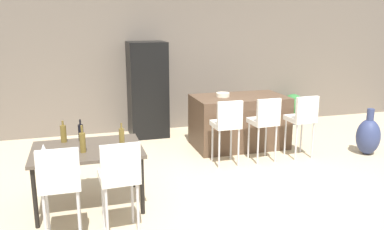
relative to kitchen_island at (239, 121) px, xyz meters
name	(u,v)px	position (x,y,z in m)	size (l,w,h in m)	color
ground_plane	(241,169)	(-0.42, -1.11, -0.46)	(10.00, 10.00, 0.00)	#C6B28E
back_wall	(192,59)	(-0.42, 1.60, 0.99)	(10.00, 0.12, 2.90)	#665B51
kitchen_island	(239,121)	(0.00, 0.00, 0.00)	(1.63, 0.96, 0.92)	#4C3828
bar_chair_left	(227,122)	(-0.56, -0.86, 0.24)	(0.40, 0.40, 1.05)	silver
bar_chair_middle	(265,119)	(0.08, -0.86, 0.24)	(0.42, 0.42, 1.05)	silver
bar_chair_right	(302,117)	(0.75, -0.86, 0.24)	(0.42, 0.42, 1.05)	silver
dining_table	(87,153)	(-2.69, -1.70, 0.21)	(1.30, 0.94, 0.74)	#4C4238
dining_chair_near	(60,180)	(-2.98, -2.53, 0.24)	(0.40, 0.40, 1.05)	silver
dining_chair_far	(120,174)	(-2.40, -2.53, 0.24)	(0.42, 0.42, 1.05)	silver
wine_bottle_middle	(81,132)	(-2.75, -1.36, 0.39)	(0.07, 0.07, 0.28)	black
wine_bottle_inner	(63,133)	(-2.96, -1.36, 0.39)	(0.07, 0.07, 0.28)	brown
wine_bottle_left	(122,138)	(-2.28, -1.80, 0.40)	(0.06, 0.06, 0.31)	brown
wine_bottle_near	(83,142)	(-2.74, -1.84, 0.40)	(0.07, 0.07, 0.32)	brown
wine_glass_right	(43,148)	(-3.16, -1.96, 0.40)	(0.07, 0.07, 0.17)	silver
refrigerator	(147,89)	(-1.45, 1.16, 0.46)	(0.72, 0.68, 1.84)	black
fruit_bowl	(223,95)	(-0.30, 0.06, 0.50)	(0.24, 0.24, 0.07)	beige
floor_vase	(368,136)	(1.94, -1.03, -0.14)	(0.39, 0.39, 0.79)	navy
potted_plant	(293,106)	(1.77, 1.15, -0.07)	(0.47, 0.47, 0.66)	#38383D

